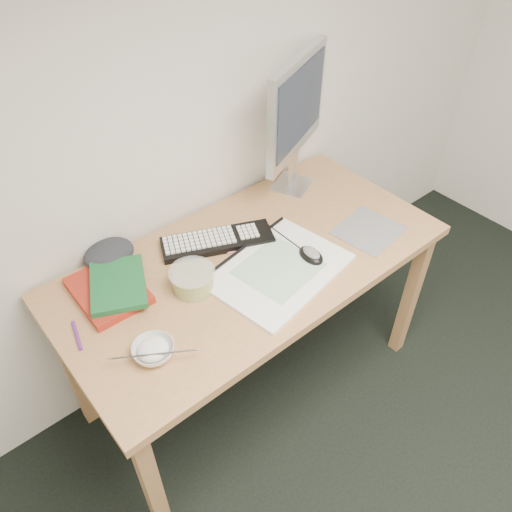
{
  "coord_description": "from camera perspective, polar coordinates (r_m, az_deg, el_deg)",
  "views": [
    {
      "loc": [
        -0.93,
        0.42,
        1.95
      ],
      "look_at": [
        -0.14,
        1.36,
        0.83
      ],
      "focal_mm": 35.0,
      "sensor_mm": 36.0,
      "label": 1
    }
  ],
  "objects": [
    {
      "name": "desk",
      "position": [
        1.83,
        -0.47,
        -2.18
      ],
      "size": [
        1.4,
        0.7,
        0.75
      ],
      "color": "tan",
      "rests_on": "ground"
    },
    {
      "name": "mousepad",
      "position": [
        1.94,
        12.73,
        2.87
      ],
      "size": [
        0.26,
        0.24,
        0.0
      ],
      "primitive_type": "cube",
      "rotation": [
        0.0,
        0.0,
        0.14
      ],
      "color": "gray",
      "rests_on": "desk"
    },
    {
      "name": "sketchpad",
      "position": [
        1.72,
        2.57,
        -1.59
      ],
      "size": [
        0.52,
        0.41,
        0.01
      ],
      "primitive_type": "cube",
      "rotation": [
        0.0,
        0.0,
        0.17
      ],
      "color": "white",
      "rests_on": "desk"
    },
    {
      "name": "keyboard",
      "position": [
        1.83,
        -4.42,
        1.74
      ],
      "size": [
        0.43,
        0.28,
        0.02
      ],
      "primitive_type": "cube",
      "rotation": [
        0.0,
        0.0,
        -0.42
      ],
      "color": "black",
      "rests_on": "desk"
    },
    {
      "name": "monitor",
      "position": [
        1.97,
        4.65,
        16.27
      ],
      "size": [
        0.44,
        0.22,
        0.54
      ],
      "rotation": [
        0.0,
        0.0,
        0.42
      ],
      "color": "silver",
      "rests_on": "desk"
    },
    {
      "name": "mouse",
      "position": [
        1.76,
        6.35,
        0.36
      ],
      "size": [
        0.08,
        0.11,
        0.04
      ],
      "primitive_type": "ellipsoid",
      "rotation": [
        0.0,
        0.0,
        -0.1
      ],
      "color": "black",
      "rests_on": "sketchpad"
    },
    {
      "name": "rice_bowl",
      "position": [
        1.51,
        -11.62,
        -10.57
      ],
      "size": [
        0.15,
        0.15,
        0.04
      ],
      "primitive_type": "imported",
      "rotation": [
        0.0,
        0.0,
        0.18
      ],
      "color": "white",
      "rests_on": "desk"
    },
    {
      "name": "chopsticks",
      "position": [
        1.47,
        -11.47,
        -10.94
      ],
      "size": [
        0.22,
        0.15,
        0.02
      ],
      "primitive_type": "cylinder",
      "rotation": [
        0.0,
        1.57,
        -0.56
      ],
      "color": "silver",
      "rests_on": "rice_bowl"
    },
    {
      "name": "fruit_tub",
      "position": [
        1.66,
        -7.26,
        -2.69
      ],
      "size": [
        0.19,
        0.19,
        0.07
      ],
      "primitive_type": "cylinder",
      "rotation": [
        0.0,
        0.0,
        0.28
      ],
      "color": "#DBD14D",
      "rests_on": "desk"
    },
    {
      "name": "book_red",
      "position": [
        1.71,
        -16.54,
        -3.82
      ],
      "size": [
        0.21,
        0.27,
        0.03
      ],
      "primitive_type": "cube",
      "rotation": [
        0.0,
        0.0,
        -0.02
      ],
      "color": "maroon",
      "rests_on": "desk"
    },
    {
      "name": "book_green",
      "position": [
        1.69,
        -15.5,
        -3.15
      ],
      "size": [
        0.26,
        0.29,
        0.02
      ],
      "primitive_type": "cube",
      "rotation": [
        0.0,
        0.0,
        -0.44
      ],
      "color": "#165A2C",
      "rests_on": "book_red"
    },
    {
      "name": "cloth_lump",
      "position": [
        1.82,
        -16.45,
        0.27
      ],
      "size": [
        0.16,
        0.14,
        0.06
      ],
      "primitive_type": "ellipsoid",
      "rotation": [
        0.0,
        0.0,
        0.14
      ],
      "color": "#2A2C32",
      "rests_on": "desk"
    },
    {
      "name": "pencil_pink",
      "position": [
        1.8,
        -0.68,
        0.69
      ],
      "size": [
        0.15,
        0.09,
        0.01
      ],
      "primitive_type": "cylinder",
      "rotation": [
        0.0,
        1.57,
        -0.52
      ],
      "color": "pink",
      "rests_on": "desk"
    },
    {
      "name": "pencil_tan",
      "position": [
        1.82,
        -1.75,
        1.25
      ],
      "size": [
        0.19,
        0.06,
        0.01
      ],
      "primitive_type": "cylinder",
      "rotation": [
        0.0,
        1.57,
        -0.28
      ],
      "color": "tan",
      "rests_on": "desk"
    },
    {
      "name": "pencil_black",
      "position": [
        1.81,
        0.74,
        0.91
      ],
      "size": [
        0.17,
        0.02,
        0.01
      ],
      "primitive_type": "cylinder",
      "rotation": [
        0.0,
        1.57,
        -0.09
      ],
      "color": "black",
      "rests_on": "desk"
    },
    {
      "name": "marker_blue",
      "position": [
        1.68,
        -16.95,
        -5.62
      ],
      "size": [
        0.02,
        0.14,
        0.01
      ],
      "primitive_type": "cylinder",
      "rotation": [
        0.0,
        1.57,
        1.5
      ],
      "color": "#1C359A",
      "rests_on": "desk"
    },
    {
      "name": "marker_orange",
      "position": [
        1.68,
        -16.71,
        -5.42
      ],
      "size": [
        0.02,
        0.14,
        0.01
      ],
      "primitive_type": "cylinder",
      "rotation": [
        0.0,
        1.57,
        1.63
      ],
      "color": "orange",
      "rests_on": "desk"
    },
    {
      "name": "marker_purple",
      "position": [
        1.63,
        -19.79,
        -8.54
      ],
      "size": [
        0.04,
        0.12,
        0.01
      ],
      "primitive_type": "cylinder",
      "rotation": [
        0.0,
        1.57,
        1.34
      ],
      "color": "#612484",
      "rests_on": "desk"
    }
  ]
}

